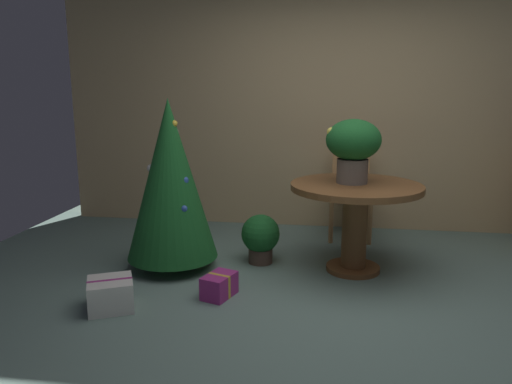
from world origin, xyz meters
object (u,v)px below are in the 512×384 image
object	(u,v)px
round_dining_table	(355,206)
gift_box_purple	(219,286)
wooden_chair_far	(351,184)
holiday_tree	(170,180)
potted_plant	(261,237)
flower_vase	(353,145)
gift_box_cream	(111,294)

from	to	relation	value
round_dining_table	gift_box_purple	bearing A→B (deg)	-145.45
wooden_chair_far	holiday_tree	size ratio (longest dim) A/B	0.67
round_dining_table	gift_box_purple	xyz separation A→B (m)	(-0.98, -0.68, -0.46)
holiday_tree	gift_box_purple	distance (m)	1.00
holiday_tree	gift_box_purple	size ratio (longest dim) A/B	4.59
round_dining_table	potted_plant	xyz separation A→B (m)	(-0.79, 0.07, -0.31)
wooden_chair_far	potted_plant	distance (m)	1.24
flower_vase	wooden_chair_far	distance (m)	1.07
round_dining_table	gift_box_purple	distance (m)	1.28
flower_vase	wooden_chair_far	xyz separation A→B (m)	(0.04, 0.95, -0.50)
holiday_tree	gift_box_cream	xyz separation A→B (m)	(-0.18, -0.83, -0.65)
wooden_chair_far	gift_box_purple	distance (m)	1.98
holiday_tree	gift_box_cream	world-z (taller)	holiday_tree
round_dining_table	gift_box_purple	world-z (taller)	round_dining_table
wooden_chair_far	gift_box_cream	bearing A→B (deg)	-130.46
round_dining_table	wooden_chair_far	distance (m)	0.98
holiday_tree	flower_vase	bearing A→B (deg)	7.22
wooden_chair_far	potted_plant	world-z (taller)	wooden_chair_far
wooden_chair_far	holiday_tree	xyz separation A→B (m)	(-1.50, -1.13, 0.21)
round_dining_table	holiday_tree	bearing A→B (deg)	-174.27
holiday_tree	potted_plant	xyz separation A→B (m)	(0.71, 0.22, -0.52)
potted_plant	flower_vase	bearing A→B (deg)	-2.98
holiday_tree	round_dining_table	bearing A→B (deg)	5.73
holiday_tree	potted_plant	distance (m)	0.91
round_dining_table	holiday_tree	distance (m)	1.52
flower_vase	holiday_tree	bearing A→B (deg)	-172.78
holiday_tree	gift_box_cream	distance (m)	1.07
flower_vase	gift_box_cream	bearing A→B (deg)	-148.20
gift_box_cream	potted_plant	distance (m)	1.39
gift_box_purple	wooden_chair_far	bearing A→B (deg)	59.36
holiday_tree	gift_box_cream	bearing A→B (deg)	-101.94
wooden_chair_far	potted_plant	xyz separation A→B (m)	(-0.79, -0.91, -0.31)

